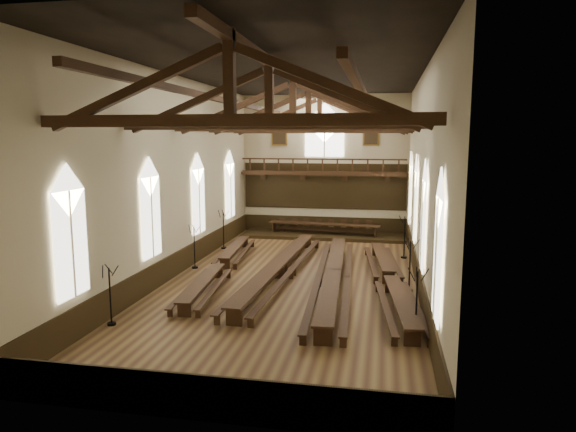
# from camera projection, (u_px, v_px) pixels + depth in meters

# --- Properties ---
(ground) EXTENTS (26.00, 26.00, 0.00)m
(ground) POSITION_uv_depth(u_px,v_px,m) (293.00, 280.00, 25.26)
(ground) COLOR brown
(ground) RESTS_ON ground
(room_walls) EXTENTS (26.00, 26.00, 26.00)m
(room_walls) POSITION_uv_depth(u_px,v_px,m) (293.00, 148.00, 24.29)
(room_walls) COLOR #C2B793
(room_walls) RESTS_ON ground
(wainscot_band) EXTENTS (12.00, 26.00, 1.20)m
(wainscot_band) POSITION_uv_depth(u_px,v_px,m) (293.00, 268.00, 25.17)
(wainscot_band) COLOR black
(wainscot_band) RESTS_ON ground
(side_windows) EXTENTS (11.85, 19.80, 4.50)m
(side_windows) POSITION_uv_depth(u_px,v_px,m) (293.00, 204.00, 24.70)
(side_windows) COLOR white
(side_windows) RESTS_ON room_walls
(end_window) EXTENTS (2.80, 0.12, 3.80)m
(end_window) POSITION_uv_depth(u_px,v_px,m) (325.00, 134.00, 36.71)
(end_window) COLOR white
(end_window) RESTS_ON room_walls
(minstrels_gallery) EXTENTS (11.80, 1.24, 3.70)m
(minstrels_gallery) POSITION_uv_depth(u_px,v_px,m) (324.00, 180.00, 36.97)
(minstrels_gallery) COLOR #3D2213
(minstrels_gallery) RESTS_ON room_walls
(portraits) EXTENTS (7.75, 0.09, 1.45)m
(portraits) POSITION_uv_depth(u_px,v_px,m) (324.00, 135.00, 36.73)
(portraits) COLOR brown
(portraits) RESTS_ON room_walls
(roof_trusses) EXTENTS (11.70, 25.70, 2.80)m
(roof_trusses) POSITION_uv_depth(u_px,v_px,m) (293.00, 110.00, 24.03)
(roof_trusses) COLOR #3D2213
(roof_trusses) RESTS_ON room_walls
(refectory_row_a) EXTENTS (1.96, 13.79, 0.67)m
(refectory_row_a) POSITION_uv_depth(u_px,v_px,m) (221.00, 264.00, 26.36)
(refectory_row_a) COLOR #3D2213
(refectory_row_a) RESTS_ON ground
(refectory_row_b) EXTENTS (1.91, 14.87, 0.79)m
(refectory_row_b) POSITION_uv_depth(u_px,v_px,m) (280.00, 265.00, 25.74)
(refectory_row_b) COLOR #3D2213
(refectory_row_b) RESTS_ON ground
(refectory_row_c) EXTENTS (2.04, 15.07, 0.81)m
(refectory_row_c) POSITION_uv_depth(u_px,v_px,m) (333.00, 274.00, 24.11)
(refectory_row_c) COLOR #3D2213
(refectory_row_c) RESTS_ON ground
(refectory_row_d) EXTENTS (2.14, 14.23, 0.72)m
(refectory_row_d) POSITION_uv_depth(u_px,v_px,m) (389.00, 277.00, 23.75)
(refectory_row_d) COLOR #3D2213
(refectory_row_d) RESTS_ON ground
(dais) EXTENTS (11.40, 3.18, 0.21)m
(dais) POSITION_uv_depth(u_px,v_px,m) (324.00, 235.00, 36.29)
(dais) COLOR black
(dais) RESTS_ON ground
(high_table) EXTENTS (7.96, 1.67, 0.74)m
(high_table) POSITION_uv_depth(u_px,v_px,m) (324.00, 225.00, 36.18)
(high_table) COLOR #3D2213
(high_table) RESTS_ON dais
(high_chairs) EXTENTS (6.73, 0.43, 0.92)m
(high_chairs) POSITION_uv_depth(u_px,v_px,m) (325.00, 225.00, 36.94)
(high_chairs) COLOR #3D2213
(high_chairs) RESTS_ON dais
(candelabrum_left_near) EXTENTS (0.62, 0.71, 2.31)m
(candelabrum_left_near) POSITION_uv_depth(u_px,v_px,m) (111.00, 307.00, 19.04)
(candelabrum_left_near) COLOR black
(candelabrum_left_near) RESTS_ON ground
(candelabrum_left_mid) EXTENTS (0.68, 0.73, 2.39)m
(candelabrum_left_mid) POSITION_uv_depth(u_px,v_px,m) (195.00, 255.00, 27.39)
(candelabrum_left_mid) COLOR black
(candelabrum_left_mid) RESTS_ON ground
(candelabrum_left_far) EXTENTS (0.72, 0.74, 2.47)m
(candelabrum_left_far) POSITION_uv_depth(u_px,v_px,m) (224.00, 237.00, 32.28)
(candelabrum_left_far) COLOR black
(candelabrum_left_far) RESTS_ON ground
(candelabrum_right_near) EXTENTS (0.74, 0.69, 2.44)m
(candelabrum_right_near) POSITION_uv_depth(u_px,v_px,m) (416.00, 314.00, 18.13)
(candelabrum_right_near) COLOR black
(candelabrum_right_near) RESTS_ON ground
(candelabrum_right_mid) EXTENTS (0.73, 0.73, 2.47)m
(candelabrum_right_mid) POSITION_uv_depth(u_px,v_px,m) (409.00, 275.00, 23.22)
(candelabrum_right_mid) COLOR black
(candelabrum_right_mid) RESTS_ON ground
(candelabrum_right_far) EXTENTS (0.75, 0.70, 2.49)m
(candelabrum_right_far) POSITION_uv_depth(u_px,v_px,m) (404.00, 245.00, 29.72)
(candelabrum_right_far) COLOR black
(candelabrum_right_far) RESTS_ON ground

